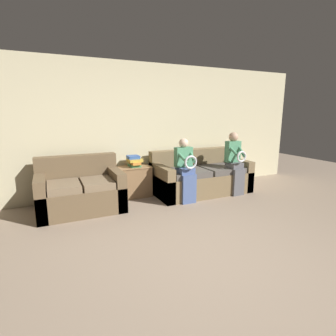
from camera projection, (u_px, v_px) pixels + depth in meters
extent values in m
plane|color=gray|center=(216.00, 268.00, 2.77)|extent=(14.00, 14.00, 0.00)
cube|color=beige|center=(131.00, 130.00, 5.12)|extent=(7.99, 0.06, 2.55)
cube|color=brown|center=(201.00, 182.00, 5.34)|extent=(1.93, 0.93, 0.42)
cube|color=brown|center=(193.00, 159.00, 5.57)|extent=(1.93, 0.20, 0.43)
cube|color=brown|center=(161.00, 182.00, 4.95)|extent=(0.16, 0.93, 0.63)
cube|color=brown|center=(236.00, 173.00, 5.67)|extent=(0.16, 0.93, 0.63)
cube|color=#514C47|center=(187.00, 173.00, 5.03)|extent=(0.76, 0.69, 0.11)
cube|color=#514C47|center=(221.00, 169.00, 5.36)|extent=(0.76, 0.69, 0.11)
cube|color=brown|center=(81.00, 198.00, 4.35)|extent=(1.35, 0.90, 0.41)
cube|color=brown|center=(77.00, 168.00, 4.57)|extent=(1.35, 0.20, 0.47)
cube|color=brown|center=(41.00, 196.00, 4.09)|extent=(0.16, 0.90, 0.65)
cube|color=brown|center=(116.00, 187.00, 4.57)|extent=(0.16, 0.90, 0.65)
cube|color=#7A664C|center=(64.00, 187.00, 4.11)|extent=(0.48, 0.66, 0.11)
cube|color=#7A664C|center=(97.00, 183.00, 4.32)|extent=(0.48, 0.66, 0.11)
cube|color=#475B8E|center=(189.00, 189.00, 4.69)|extent=(0.27, 0.10, 0.53)
cube|color=#475B8E|center=(185.00, 170.00, 4.74)|extent=(0.27, 0.28, 0.11)
cube|color=#4C8E66|center=(183.00, 157.00, 4.76)|extent=(0.32, 0.14, 0.35)
sphere|color=beige|center=(184.00, 143.00, 4.71)|extent=(0.17, 0.17, 0.17)
torus|color=silver|center=(191.00, 162.00, 4.53)|extent=(0.24, 0.04, 0.24)
cylinder|color=#4C8E66|center=(182.00, 157.00, 4.59)|extent=(0.12, 0.31, 0.20)
cylinder|color=#4C8E66|center=(192.00, 156.00, 4.68)|extent=(0.12, 0.31, 0.20)
cube|color=#56565B|center=(238.00, 182.00, 5.14)|extent=(0.25, 0.10, 0.53)
cube|color=#56565B|center=(234.00, 165.00, 5.20)|extent=(0.25, 0.28, 0.11)
cube|color=#4C8E66|center=(233.00, 152.00, 5.21)|extent=(0.29, 0.14, 0.42)
sphere|color=tan|center=(233.00, 137.00, 5.15)|extent=(0.18, 0.18, 0.18)
torus|color=silver|center=(242.00, 157.00, 4.98)|extent=(0.22, 0.04, 0.22)
cylinder|color=#4C8E66|center=(233.00, 151.00, 5.04)|extent=(0.11, 0.31, 0.23)
cylinder|color=#4C8E66|center=(241.00, 151.00, 5.12)|extent=(0.11, 0.31, 0.23)
cube|color=olive|center=(134.00, 181.00, 5.08)|extent=(0.59, 0.40, 0.59)
cube|color=#9A724A|center=(134.00, 167.00, 5.02)|extent=(0.61, 0.42, 0.02)
cube|color=#3D8451|center=(134.00, 165.00, 5.02)|extent=(0.19, 0.27, 0.05)
cube|color=orange|center=(135.00, 163.00, 4.99)|extent=(0.16, 0.31, 0.05)
cube|color=gold|center=(135.00, 160.00, 4.98)|extent=(0.25, 0.28, 0.05)
cube|color=#33569E|center=(133.00, 157.00, 4.98)|extent=(0.21, 0.22, 0.06)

